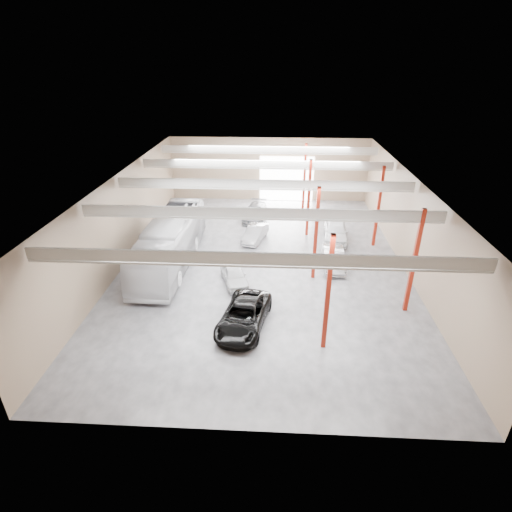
# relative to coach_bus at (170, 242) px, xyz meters

# --- Properties ---
(depot_shell) EXTENTS (22.12, 32.12, 7.06)m
(depot_shell) POSITION_rel_coach_bus_xyz_m (7.43, 0.79, 3.15)
(depot_shell) COLOR #424246
(depot_shell) RESTS_ON ground
(coach_bus) EXTENTS (3.25, 13.14, 3.65)m
(coach_bus) POSITION_rel_coach_bus_xyz_m (0.00, 0.00, 0.00)
(coach_bus) COLOR silver
(coach_bus) RESTS_ON ground
(black_sedan) EXTENTS (3.52, 5.94, 1.55)m
(black_sedan) POSITION_rel_coach_bus_xyz_m (6.42, -8.04, -1.05)
(black_sedan) COLOR black
(black_sedan) RESTS_ON ground
(car_row_a) EXTENTS (2.72, 4.20, 1.33)m
(car_row_a) POSITION_rel_coach_bus_xyz_m (5.29, -2.84, -1.16)
(car_row_a) COLOR silver
(car_row_a) RESTS_ON ground
(car_row_b) EXTENTS (2.43, 4.26, 1.33)m
(car_row_b) POSITION_rel_coach_bus_xyz_m (6.39, 4.81, -1.16)
(car_row_b) COLOR #AAA9AE
(car_row_b) RESTS_ON ground
(car_row_c) EXTENTS (2.62, 5.18, 1.44)m
(car_row_c) POSITION_rel_coach_bus_xyz_m (6.10, 10.01, -1.10)
(car_row_c) COLOR slate
(car_row_c) RESTS_ON ground
(car_right_near) EXTENTS (1.57, 4.43, 1.46)m
(car_right_near) POSITION_rel_coach_bus_xyz_m (12.79, 0.14, -1.10)
(car_right_near) COLOR #B0B1B6
(car_right_near) RESTS_ON ground
(car_right_far) EXTENTS (2.51, 5.22, 1.72)m
(car_right_far) POSITION_rel_coach_bus_xyz_m (13.58, 5.34, -0.97)
(car_right_far) COLOR white
(car_right_far) RESTS_ON ground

